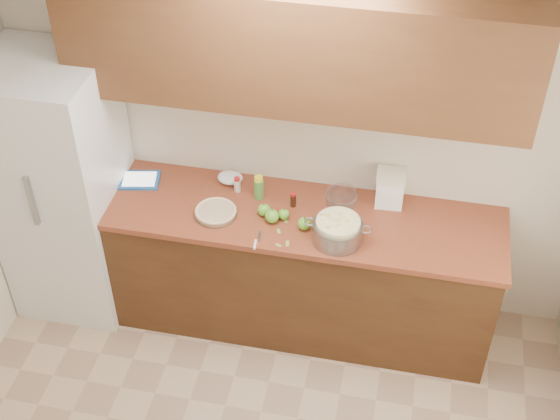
% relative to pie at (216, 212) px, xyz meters
% --- Properties ---
extents(room_shell, '(3.60, 3.60, 3.60)m').
position_rel_pie_xyz_m(room_shell, '(0.42, -1.37, 0.36)').
color(room_shell, tan).
rests_on(room_shell, ground).
extents(counter_run, '(2.64, 0.68, 0.92)m').
position_rel_pie_xyz_m(counter_run, '(0.42, 0.10, -0.48)').
color(counter_run, '#462B13').
rests_on(counter_run, ground).
extents(upper_cabinets, '(2.60, 0.34, 0.70)m').
position_rel_pie_xyz_m(upper_cabinets, '(0.42, 0.26, 1.01)').
color(upper_cabinets, '#57341A').
rests_on(upper_cabinets, room_shell).
extents(fridge, '(0.70, 0.70, 1.80)m').
position_rel_pie_xyz_m(fridge, '(-1.02, 0.07, -0.04)').
color(fridge, silver).
rests_on(fridge, ground).
extents(pie, '(0.26, 0.26, 0.04)m').
position_rel_pie_xyz_m(pie, '(0.00, 0.00, 0.00)').
color(pie, silver).
rests_on(pie, counter_run).
extents(colander, '(0.39, 0.29, 0.15)m').
position_rel_pie_xyz_m(colander, '(0.75, -0.07, 0.05)').
color(colander, gray).
rests_on(colander, counter_run).
extents(flour_canister, '(0.19, 0.19, 0.22)m').
position_rel_pie_xyz_m(flour_canister, '(1.01, 0.33, 0.09)').
color(flour_canister, white).
rests_on(flour_canister, counter_run).
extents(tablet, '(0.28, 0.23, 0.02)m').
position_rel_pie_xyz_m(tablet, '(-0.56, 0.22, -0.01)').
color(tablet, '#225AA5').
rests_on(tablet, counter_run).
extents(paring_knife, '(0.03, 0.16, 0.02)m').
position_rel_pie_xyz_m(paring_knife, '(0.29, -0.20, -0.02)').
color(paring_knife, gray).
rests_on(paring_knife, counter_run).
extents(lemon_bottle, '(0.06, 0.06, 0.16)m').
position_rel_pie_xyz_m(lemon_bottle, '(0.22, 0.21, 0.06)').
color(lemon_bottle, '#4C8C38').
rests_on(lemon_bottle, counter_run).
extents(cinnamon_shaker, '(0.04, 0.04, 0.10)m').
position_rel_pie_xyz_m(cinnamon_shaker, '(0.07, 0.25, 0.03)').
color(cinnamon_shaker, beige).
rests_on(cinnamon_shaker, counter_run).
extents(vanilla_bottle, '(0.03, 0.03, 0.10)m').
position_rel_pie_xyz_m(vanilla_bottle, '(0.44, 0.18, 0.03)').
color(vanilla_bottle, black).
rests_on(vanilla_bottle, counter_run).
extents(mixing_bowl, '(0.20, 0.20, 0.08)m').
position_rel_pie_xyz_m(mixing_bowl, '(0.73, 0.27, 0.02)').
color(mixing_bowl, silver).
rests_on(mixing_bowl, counter_run).
extents(paper_towel, '(0.17, 0.14, 0.07)m').
position_rel_pie_xyz_m(paper_towel, '(0.01, 0.33, 0.01)').
color(paper_towel, white).
rests_on(paper_towel, counter_run).
extents(apple_left, '(0.08, 0.08, 0.09)m').
position_rel_pie_xyz_m(apple_left, '(0.29, 0.06, 0.02)').
color(apple_left, '#5FA729').
rests_on(apple_left, counter_run).
extents(apple_center, '(0.07, 0.07, 0.08)m').
position_rel_pie_xyz_m(apple_center, '(0.41, 0.05, 0.01)').
color(apple_center, '#5FA729').
rests_on(apple_center, counter_run).
extents(apple_front, '(0.09, 0.09, 0.10)m').
position_rel_pie_xyz_m(apple_front, '(0.35, 0.01, 0.02)').
color(apple_front, '#5FA729').
rests_on(apple_front, counter_run).
extents(apple_extra, '(0.08, 0.08, 0.09)m').
position_rel_pie_xyz_m(apple_extra, '(0.54, -0.01, 0.02)').
color(apple_extra, '#5FA729').
rests_on(apple_extra, counter_run).
extents(peel_a, '(0.03, 0.05, 0.00)m').
position_rel_pie_xyz_m(peel_a, '(0.40, -0.07, -0.02)').
color(peel_a, '#86AE54').
rests_on(peel_a, counter_run).
extents(peel_b, '(0.04, 0.05, 0.00)m').
position_rel_pie_xyz_m(peel_b, '(0.42, 0.04, -0.02)').
color(peel_b, '#86AE54').
rests_on(peel_b, counter_run).
extents(peel_c, '(0.04, 0.03, 0.00)m').
position_rel_pie_xyz_m(peel_c, '(0.42, -0.19, -0.02)').
color(peel_c, '#86AE54').
rests_on(peel_c, counter_run).
extents(peel_d, '(0.02, 0.05, 0.00)m').
position_rel_pie_xyz_m(peel_d, '(0.47, -0.16, -0.02)').
color(peel_d, '#86AE54').
rests_on(peel_d, counter_run).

